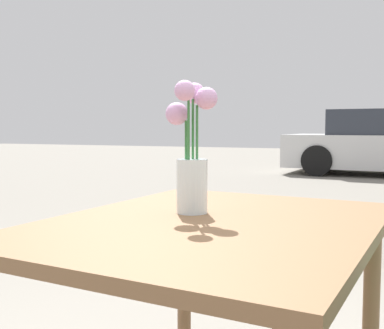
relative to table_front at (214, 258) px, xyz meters
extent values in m
cube|color=brown|center=(0.00, 0.00, 0.08)|extent=(0.87, 1.06, 0.03)
cylinder|color=brown|center=(-0.28, 0.46, -0.28)|extent=(0.05, 0.05, 0.69)
cylinder|color=brown|center=(0.37, 0.40, -0.28)|extent=(0.05, 0.05, 0.69)
cylinder|color=silver|center=(-0.09, 0.07, 0.17)|extent=(0.08, 0.08, 0.15)
cylinder|color=silver|center=(-0.09, 0.07, 0.14)|extent=(0.07, 0.07, 0.08)
cylinder|color=#337038|center=(-0.08, 0.08, 0.25)|extent=(0.01, 0.01, 0.28)
sphere|color=#CC99C6|center=(-0.05, 0.08, 0.41)|extent=(0.06, 0.06, 0.06)
cylinder|color=#337038|center=(-0.09, 0.09, 0.26)|extent=(0.01, 0.01, 0.30)
sphere|color=#CC99C6|center=(-0.10, 0.11, 0.43)|extent=(0.06, 0.06, 0.06)
cylinder|color=#337038|center=(-0.11, 0.07, 0.23)|extent=(0.01, 0.01, 0.24)
sphere|color=#CC99C6|center=(-0.13, 0.06, 0.37)|extent=(0.06, 0.06, 0.06)
cylinder|color=#337038|center=(-0.09, 0.05, 0.26)|extent=(0.01, 0.01, 0.30)
sphere|color=#CC99C6|center=(-0.09, 0.02, 0.43)|extent=(0.05, 0.05, 0.05)
cylinder|color=black|center=(-0.91, 8.39, -0.32)|extent=(0.61, 0.23, 0.60)
cylinder|color=black|center=(-0.77, 10.04, -0.32)|extent=(0.61, 0.23, 0.60)
camera|label=1|loc=(0.41, -1.13, 0.33)|focal=45.00mm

